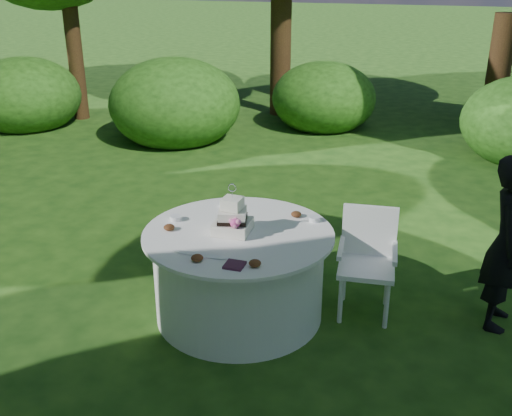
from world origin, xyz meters
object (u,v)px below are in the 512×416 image
at_px(napkins, 235,265).
at_px(chair, 367,254).
at_px(guest, 508,243).
at_px(cake, 233,219).
at_px(table, 239,273).

bearing_deg(napkins, chair, 49.49).
xyz_separation_m(napkins, guest, (1.92, 1.09, -0.05)).
bearing_deg(napkins, cake, 110.96).
height_order(guest, cake, guest).
bearing_deg(chair, table, -157.40).
distance_m(table, chair, 1.09).
height_order(cake, chair, cake).
height_order(napkins, cake, cake).
bearing_deg(cake, napkins, -69.04).
relative_size(napkins, guest, 0.10).
bearing_deg(guest, chair, 101.98).
height_order(napkins, guest, guest).
distance_m(table, cake, 0.50).
height_order(table, chair, chair).
bearing_deg(chair, napkins, -130.51).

